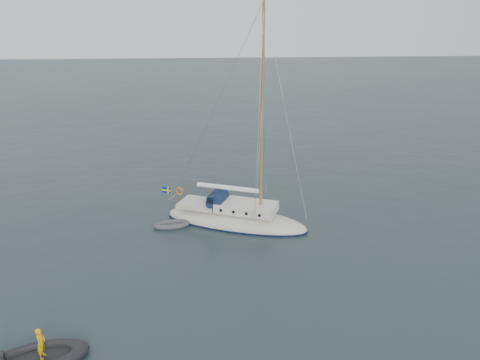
{
  "coord_description": "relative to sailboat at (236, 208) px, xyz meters",
  "views": [
    {
      "loc": [
        -4.89,
        -27.2,
        13.49
      ],
      "look_at": [
        -2.32,
        0.0,
        4.07
      ],
      "focal_mm": 35.0,
      "sensor_mm": 36.0,
      "label": 1
    }
  ],
  "objects": [
    {
      "name": "sailboat",
      "position": [
        0.0,
        0.0,
        0.0
      ],
      "size": [
        10.67,
        3.19,
        15.2
      ],
      "rotation": [
        0.0,
        0.0,
        -0.41
      ],
      "color": "beige",
      "rests_on": "ground"
    },
    {
      "name": "rib",
      "position": [
        -9.37,
        -13.13,
        -0.9
      ],
      "size": [
        4.14,
        1.88,
        1.61
      ],
      "rotation": [
        0.0,
        0.0,
        0.24
      ],
      "color": "black",
      "rests_on": "ground"
    },
    {
      "name": "dinghy",
      "position": [
        -4.42,
        -0.14,
        -0.99
      ],
      "size": [
        2.52,
        1.14,
        0.36
      ],
      "rotation": [
        0.0,
        0.0,
        0.15
      ],
      "color": "#525257",
      "rests_on": "ground"
    },
    {
      "name": "ground",
      "position": [
        2.39,
        -2.53,
        -1.15
      ],
      "size": [
        300.0,
        300.0,
        0.0
      ],
      "primitive_type": "plane",
      "color": "black",
      "rests_on": "ground"
    }
  ]
}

